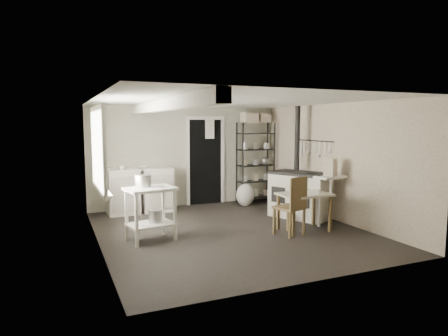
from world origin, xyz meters
name	(u,v)px	position (x,y,z in m)	size (l,w,h in m)	color
floor	(231,231)	(0.00, 0.00, 0.00)	(5.00, 5.00, 0.00)	black
ceiling	(231,101)	(0.00, 0.00, 2.30)	(5.00, 5.00, 0.00)	white
wall_back	(187,156)	(0.00, 2.50, 1.15)	(4.50, 0.02, 2.30)	#ABA892
wall_front	(317,188)	(0.00, -2.50, 1.15)	(4.50, 0.02, 2.30)	#ABA892
wall_left	(97,173)	(-2.25, 0.00, 1.15)	(0.02, 5.00, 2.30)	#ABA892
wall_right	(335,162)	(2.25, 0.00, 1.15)	(0.02, 5.00, 2.30)	#ABA892
window	(97,150)	(-2.22, 0.20, 1.50)	(0.12, 1.76, 1.28)	silver
doorway	(205,162)	(0.45, 2.47, 1.00)	(0.96, 0.10, 2.08)	silver
ceiling_beam	(163,105)	(-1.20, 0.00, 2.20)	(0.18, 5.00, 0.18)	silver
wallpaper_panel	(334,162)	(2.24, 0.00, 1.15)	(0.01, 5.00, 2.30)	beige
utensil_rail	(314,141)	(2.19, 0.60, 1.55)	(0.06, 1.20, 0.44)	#BBBBBD
prep_table	(151,217)	(-1.44, -0.03, 0.40)	(0.77, 0.55, 0.88)	silver
stockpot	(143,183)	(-1.53, 0.07, 0.94)	(0.26, 0.26, 0.28)	#BBBBBD
saucepan	(160,189)	(-1.29, -0.07, 0.85)	(0.17, 0.17, 0.10)	#BBBBBD
bucket	(155,217)	(-1.36, -0.02, 0.39)	(0.22, 0.22, 0.25)	#BBBBBD
base_cabinets	(140,191)	(-1.17, 2.18, 0.46)	(1.45, 0.62, 0.95)	beige
mixing_bowl	(144,168)	(-1.08, 2.15, 0.96)	(0.29, 0.29, 0.07)	silver
counter_cup	(122,169)	(-1.55, 2.11, 0.96)	(0.11, 0.11, 0.09)	silver
shelf_rack	(256,163)	(1.67, 2.24, 0.95)	(0.92, 0.36, 1.93)	black
shelf_jar	(245,146)	(1.38, 2.24, 1.38)	(0.09, 0.09, 0.21)	silver
storage_box_a	(250,119)	(1.48, 2.22, 2.01)	(0.35, 0.31, 0.24)	beige
storage_box_b	(263,120)	(1.88, 2.26, 1.99)	(0.30, 0.28, 0.19)	beige
stove	(300,196)	(1.72, 0.39, 0.44)	(0.65, 1.18, 0.93)	beige
stovepipe	(297,139)	(1.90, 0.81, 1.59)	(0.12, 0.12, 1.49)	black
side_ledge	(330,202)	(1.91, -0.32, 0.43)	(0.61, 0.32, 0.93)	silver
oats_box	(330,172)	(1.90, -0.32, 1.01)	(0.13, 0.22, 0.33)	beige
work_table	(304,210)	(1.21, -0.50, 0.38)	(0.89, 0.62, 0.68)	beige
table_cup	(319,187)	(1.41, -0.64, 0.80)	(0.09, 0.09, 0.09)	silver
chair	(289,207)	(0.83, -0.62, 0.48)	(0.42, 0.44, 1.02)	#503D22
flour_sack	(245,196)	(1.20, 1.85, 0.24)	(0.43, 0.37, 0.52)	silver
floor_crock	(292,218)	(1.37, 0.14, 0.07)	(0.11, 0.11, 0.14)	silver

